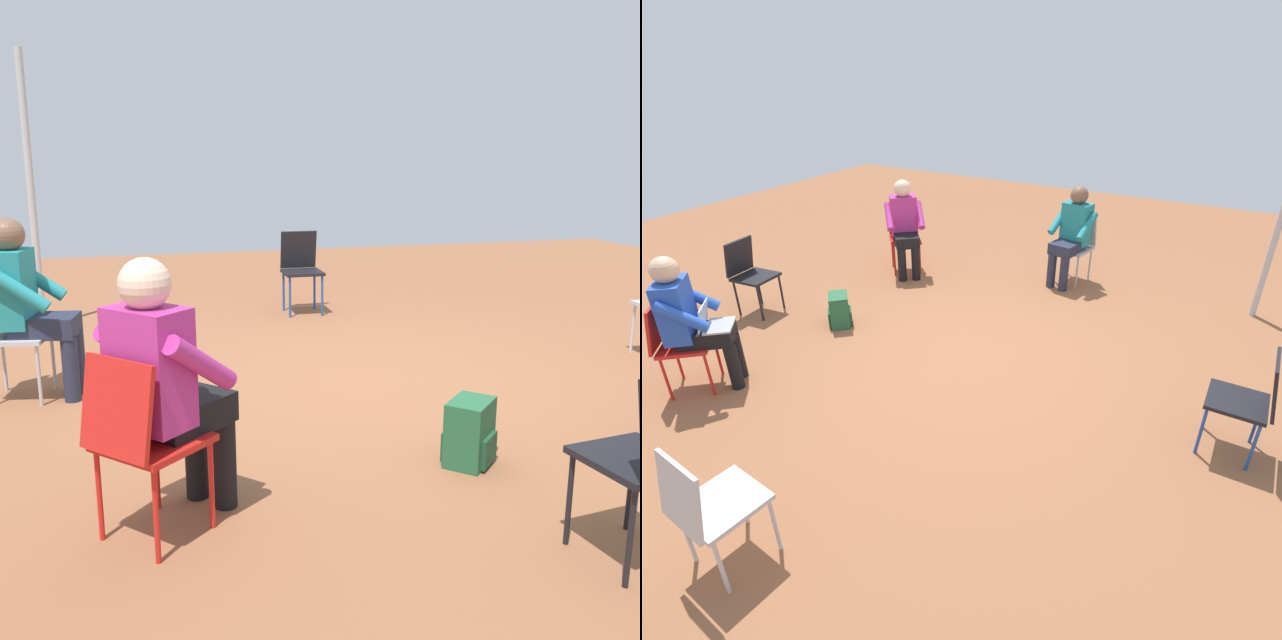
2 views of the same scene
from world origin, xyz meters
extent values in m
plane|color=brown|center=(0.00, 0.00, 0.00)|extent=(14.61, 14.61, 0.00)
cube|color=#B7B7BC|center=(2.62, -0.07, 0.43)|extent=(0.44, 0.44, 0.03)
cylinder|color=#B7B7BC|center=(2.43, -0.23, 0.21)|extent=(0.02, 0.02, 0.42)
cylinder|color=#B7B7BC|center=(2.47, 0.11, 0.21)|extent=(0.02, 0.02, 0.42)
cylinder|color=#B7B7BC|center=(2.77, -0.26, 0.21)|extent=(0.02, 0.02, 0.42)
cylinder|color=#B7B7BC|center=(2.80, 0.08, 0.21)|extent=(0.02, 0.02, 0.42)
cube|color=#B7B7BC|center=(2.81, -0.09, 0.65)|extent=(0.13, 0.39, 0.40)
cube|color=red|center=(1.65, -1.84, 0.43)|extent=(0.56, 0.56, 0.03)
cylinder|color=red|center=(1.41, -1.83, 0.21)|extent=(0.02, 0.02, 0.42)
cylinder|color=red|center=(1.66, -1.60, 0.21)|extent=(0.02, 0.02, 0.42)
cylinder|color=red|center=(1.64, -2.08, 0.21)|extent=(0.02, 0.02, 0.42)
cylinder|color=red|center=(1.89, -1.85, 0.21)|extent=(0.02, 0.02, 0.42)
cube|color=red|center=(1.78, -1.98, 0.65)|extent=(0.34, 0.32, 0.40)
cube|color=#B7B7BC|center=(-2.35, 0.26, 0.43)|extent=(0.47, 0.47, 0.03)
cylinder|color=#B7B7BC|center=(-2.16, 0.40, 0.21)|extent=(0.02, 0.02, 0.42)
cylinder|color=#B7B7BC|center=(-2.22, 0.06, 0.21)|extent=(0.02, 0.02, 0.42)
cylinder|color=#B7B7BC|center=(-2.49, 0.46, 0.21)|extent=(0.02, 0.02, 0.42)
cylinder|color=#B7B7BC|center=(-2.55, 0.13, 0.21)|extent=(0.02, 0.02, 0.42)
cube|color=#B7B7BC|center=(-2.54, 0.30, 0.65)|extent=(0.16, 0.39, 0.40)
cube|color=red|center=(-1.55, -1.83, 0.43)|extent=(0.56, 0.56, 0.03)
cylinder|color=red|center=(-1.54, -1.59, 0.21)|extent=(0.02, 0.02, 0.42)
cylinder|color=red|center=(-1.31, -1.84, 0.21)|extent=(0.02, 0.02, 0.42)
cylinder|color=red|center=(-1.79, -1.82, 0.21)|extent=(0.02, 0.02, 0.42)
cylinder|color=red|center=(-1.56, -2.07, 0.21)|extent=(0.02, 0.02, 0.42)
cube|color=red|center=(-1.69, -1.95, 0.65)|extent=(0.32, 0.34, 0.40)
cube|color=black|center=(0.33, -2.54, 0.43)|extent=(0.44, 0.44, 0.03)
cylinder|color=black|center=(0.14, -2.39, 0.21)|extent=(0.02, 0.02, 0.42)
cylinder|color=black|center=(0.48, -2.35, 0.21)|extent=(0.02, 0.02, 0.42)
cylinder|color=black|center=(0.18, -2.73, 0.21)|extent=(0.02, 0.02, 0.42)
cylinder|color=black|center=(0.52, -2.69, 0.21)|extent=(0.02, 0.02, 0.42)
cube|color=black|center=(0.35, -2.73, 0.65)|extent=(0.39, 0.13, 0.40)
cube|color=black|center=(0.16, 2.34, 0.43)|extent=(0.41, 0.41, 0.03)
cylinder|color=#1E4799|center=(0.33, 2.17, 0.21)|extent=(0.02, 0.02, 0.42)
cylinder|color=#1E4799|center=(-0.01, 2.18, 0.21)|extent=(0.02, 0.02, 0.42)
cylinder|color=#1E4799|center=(0.33, 2.51, 0.21)|extent=(0.02, 0.02, 0.42)
cylinder|color=#1E4799|center=(-0.01, 2.52, 0.21)|extent=(0.02, 0.02, 0.42)
cube|color=black|center=(0.16, 2.53, 0.65)|extent=(0.38, 0.10, 0.40)
cylinder|color=black|center=(1.34, -1.63, 0.23)|extent=(0.11, 0.11, 0.45)
cylinder|color=black|center=(1.48, -1.51, 0.23)|extent=(0.11, 0.11, 0.45)
cube|color=black|center=(1.52, -1.70, 0.51)|extent=(0.50, 0.51, 0.14)
cube|color=blue|center=(1.65, -1.84, 0.77)|extent=(0.40, 0.39, 0.52)
sphere|color=#DBAD89|center=(1.65, -1.84, 1.13)|extent=(0.22, 0.22, 0.22)
cylinder|color=blue|center=(1.43, -1.90, 0.80)|extent=(0.33, 0.35, 0.31)
cylinder|color=blue|center=(1.73, -1.63, 0.80)|extent=(0.33, 0.35, 0.31)
cube|color=#9EA0A5|center=(1.45, -1.62, 0.59)|extent=(0.37, 0.36, 0.02)
cube|color=#B2D1F2|center=(1.52, -1.70, 0.70)|extent=(0.26, 0.24, 0.20)
cylinder|color=black|center=(-1.35, -1.52, 0.23)|extent=(0.11, 0.11, 0.45)
cylinder|color=black|center=(-1.23, -1.66, 0.23)|extent=(0.11, 0.11, 0.45)
cube|color=black|center=(-1.41, -1.70, 0.51)|extent=(0.51, 0.50, 0.14)
cube|color=#B22D84|center=(-1.55, -1.83, 0.77)|extent=(0.39, 0.40, 0.52)
sphere|color=beige|center=(-1.55, -1.83, 1.13)|extent=(0.22, 0.22, 0.22)
cylinder|color=#B22D84|center=(-1.61, -1.61, 0.80)|extent=(0.35, 0.33, 0.31)
cylinder|color=#B22D84|center=(-1.34, -1.91, 0.80)|extent=(0.35, 0.33, 0.31)
cylinder|color=#23283D|center=(-1.99, 0.28, 0.23)|extent=(0.11, 0.11, 0.45)
cylinder|color=#23283D|center=(-2.02, 0.11, 0.23)|extent=(0.11, 0.11, 0.45)
cube|color=#23283D|center=(-2.17, 0.23, 0.51)|extent=(0.47, 0.37, 0.14)
cube|color=teal|center=(-2.35, 0.26, 0.77)|extent=(0.28, 0.38, 0.52)
sphere|color=brown|center=(-2.35, 0.26, 1.13)|extent=(0.22, 0.22, 0.22)
cylinder|color=teal|center=(-2.22, 0.44, 0.80)|extent=(0.41, 0.16, 0.31)
cylinder|color=teal|center=(-2.29, 0.05, 0.80)|extent=(0.41, 0.16, 0.31)
cube|color=#235B38|center=(0.12, -1.53, 0.18)|extent=(0.34, 0.34, 0.36)
cube|color=#1C492C|center=(0.12, -1.53, 0.10)|extent=(0.31, 0.32, 0.16)
camera|label=1|loc=(-1.63, -4.79, 1.65)|focal=40.00mm
camera|label=2|loc=(3.66, 2.07, 2.64)|focal=28.00mm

